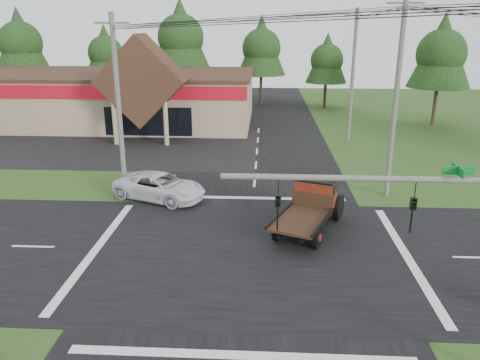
{
  "coord_description": "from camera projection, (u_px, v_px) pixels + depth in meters",
  "views": [
    {
      "loc": [
        0.63,
        -19.02,
        9.69
      ],
      "look_at": [
        -0.61,
        3.76,
        2.2
      ],
      "focal_mm": 35.0,
      "sensor_mm": 36.0,
      "label": 1
    }
  ],
  "objects": [
    {
      "name": "tree_row_d",
      "position": [
        261.0,
        46.0,
        58.64
      ],
      "size": [
        6.16,
        6.16,
        11.11
      ],
      "color": "#332316",
      "rests_on": "ground"
    },
    {
      "name": "tree_row_b",
      "position": [
        105.0,
        51.0,
        59.89
      ],
      "size": [
        5.6,
        5.6,
        10.1
      ],
      "color": "#332316",
      "rests_on": "ground"
    },
    {
      "name": "road_ns",
      "position": [
        249.0,
        252.0,
        21.09
      ],
      "size": [
        12.0,
        120.0,
        0.02
      ],
      "primitive_type": "cube",
      "color": "black",
      "rests_on": "ground"
    },
    {
      "name": "ground",
      "position": [
        249.0,
        252.0,
        21.09
      ],
      "size": [
        120.0,
        120.0,
        0.0
      ],
      "primitive_type": "plane",
      "color": "#2C4D1B",
      "rests_on": "ground"
    },
    {
      "name": "tree_side_ne",
      "position": [
        442.0,
        51.0,
        46.33
      ],
      "size": [
        6.16,
        6.16,
        11.11
      ],
      "color": "#332316",
      "rests_on": "ground"
    },
    {
      "name": "white_pickup",
      "position": [
        160.0,
        186.0,
        27.45
      ],
      "size": [
        6.07,
        4.43,
        1.53
      ],
      "primitive_type": "imported",
      "rotation": [
        0.0,
        0.0,
        1.19
      ],
      "color": "silver",
      "rests_on": "ground"
    },
    {
      "name": "utility_pole_nw",
      "position": [
        118.0,
        104.0,
        27.42
      ],
      "size": [
        2.0,
        0.3,
        10.5
      ],
      "color": "#595651",
      "rests_on": "ground"
    },
    {
      "name": "cvs_building",
      "position": [
        110.0,
        96.0,
        49.09
      ],
      "size": [
        30.4,
        18.2,
        9.19
      ],
      "color": "tan",
      "rests_on": "ground"
    },
    {
      "name": "traffic_signal_mast",
      "position": [
        460.0,
        237.0,
        12.3
      ],
      "size": [
        8.12,
        0.24,
        7.0
      ],
      "color": "#595651",
      "rests_on": "ground"
    },
    {
      "name": "tree_row_a",
      "position": [
        20.0,
        41.0,
        58.09
      ],
      "size": [
        6.72,
        6.72,
        12.12
      ],
      "color": "#332316",
      "rests_on": "ground"
    },
    {
      "name": "antique_flatbed_truck",
      "position": [
        309.0,
        208.0,
        23.0
      ],
      "size": [
        4.3,
        6.26,
        2.45
      ],
      "primitive_type": null,
      "rotation": [
        0.0,
        0.0,
        -0.39
      ],
      "color": "#56140C",
      "rests_on": "ground"
    },
    {
      "name": "utility_pole_n",
      "position": [
        353.0,
        76.0,
        39.76
      ],
      "size": [
        2.0,
        0.3,
        11.2
      ],
      "color": "#595651",
      "rests_on": "ground"
    },
    {
      "name": "utility_pole_ne",
      "position": [
        396.0,
        97.0,
        26.43
      ],
      "size": [
        2.0,
        0.3,
        11.5
      ],
      "color": "#595651",
      "rests_on": "ground"
    },
    {
      "name": "road_ew",
      "position": [
        249.0,
        252.0,
        21.09
      ],
      "size": [
        120.0,
        12.0,
        0.02
      ],
      "primitive_type": "cube",
      "color": "black",
      "rests_on": "ground"
    },
    {
      "name": "tree_row_e",
      "position": [
        327.0,
        58.0,
        56.75
      ],
      "size": [
        5.04,
        5.04,
        9.09
      ],
      "color": "#332316",
      "rests_on": "ground"
    },
    {
      "name": "parking_apron",
      "position": [
        93.0,
        146.0,
        39.84
      ],
      "size": [
        28.0,
        14.0,
        0.02
      ],
      "primitive_type": "cube",
      "color": "black",
      "rests_on": "ground"
    },
    {
      "name": "tree_row_c",
      "position": [
        181.0,
        35.0,
        57.79
      ],
      "size": [
        7.28,
        7.28,
        13.13
      ],
      "color": "#332316",
      "rests_on": "ground"
    }
  ]
}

